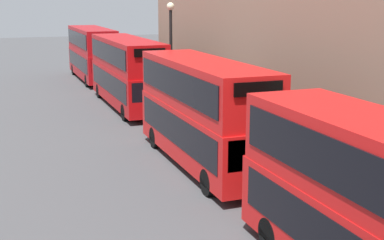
{
  "coord_description": "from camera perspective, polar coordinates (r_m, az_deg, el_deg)",
  "views": [
    {
      "loc": [
        -6.52,
        -2.96,
        7.05
      ],
      "look_at": [
        0.48,
        15.85,
        2.46
      ],
      "focal_mm": 50.0,
      "sensor_mm": 36.0,
      "label": 1
    }
  ],
  "objects": [
    {
      "name": "street_lamp",
      "position": [
        31.85,
        -2.26,
        7.7
      ],
      "size": [
        0.44,
        0.44,
        6.8
      ],
      "color": "black",
      "rests_on": "ground"
    },
    {
      "name": "bus_trailing",
      "position": [
        47.78,
        -10.62,
        7.19
      ],
      "size": [
        2.59,
        10.76,
        4.52
      ],
      "color": "#A80F14",
      "rests_on": "ground"
    },
    {
      "name": "bus_second_in_queue",
      "position": [
        22.51,
        1.17,
        1.19
      ],
      "size": [
        2.59,
        10.03,
        4.53
      ],
      "color": "red",
      "rests_on": "ground"
    },
    {
      "name": "bus_third_in_queue",
      "position": [
        35.29,
        -6.97,
        5.34
      ],
      "size": [
        2.59,
        11.15,
        4.49
      ],
      "color": "#B20C0F",
      "rests_on": "ground"
    }
  ]
}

